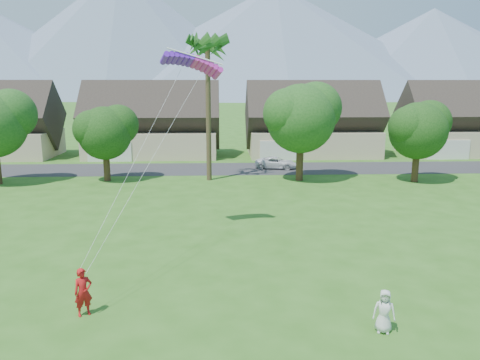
{
  "coord_description": "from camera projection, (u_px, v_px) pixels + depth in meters",
  "views": [
    {
      "loc": [
        -0.91,
        -12.45,
        8.45
      ],
      "look_at": [
        0.0,
        10.0,
        3.8
      ],
      "focal_mm": 35.0,
      "sensor_mm": 36.0,
      "label": 1
    }
  ],
  "objects": [
    {
      "name": "street",
      "position": [
        230.0,
        169.0,
        47.2
      ],
      "size": [
        90.0,
        7.0,
        0.01
      ],
      "primitive_type": "cube",
      "color": "#2D2D30",
      "rests_on": "ground"
    },
    {
      "name": "kite_flyer",
      "position": [
        83.0,
        292.0,
        17.22
      ],
      "size": [
        0.79,
        0.72,
        1.82
      ],
      "primitive_type": "imported",
      "rotation": [
        0.0,
        0.0,
        0.54
      ],
      "color": "red",
      "rests_on": "ground"
    },
    {
      "name": "watcher",
      "position": [
        384.0,
        311.0,
        16.06
      ],
      "size": [
        0.86,
        0.68,
        1.55
      ],
      "primitive_type": "imported",
      "rotation": [
        0.0,
        0.0,
        -0.27
      ],
      "color": "silver",
      "rests_on": "ground"
    },
    {
      "name": "parked_car",
      "position": [
        276.0,
        163.0,
        47.26
      ],
      "size": [
        4.5,
        2.71,
        1.17
      ],
      "primitive_type": "imported",
      "rotation": [
        0.0,
        0.0,
        1.38
      ],
      "color": "silver",
      "rests_on": "ground"
    },
    {
      "name": "mountain_ridge",
      "position": [
        240.0,
        46.0,
        262.85
      ],
      "size": [
        540.0,
        240.0,
        70.0
      ],
      "color": "slate",
      "rests_on": "ground"
    },
    {
      "name": "houses_row",
      "position": [
        233.0,
        127.0,
        55.32
      ],
      "size": [
        72.75,
        8.19,
        8.86
      ],
      "color": "beige",
      "rests_on": "ground"
    },
    {
      "name": "tree_row",
      "position": [
        218.0,
        126.0,
        40.21
      ],
      "size": [
        62.27,
        6.67,
        8.45
      ],
      "color": "#47301C",
      "rests_on": "ground"
    },
    {
      "name": "fan_palm",
      "position": [
        207.0,
        43.0,
        39.35
      ],
      "size": [
        3.0,
        3.0,
        13.8
      ],
      "color": "#4C3D26",
      "rests_on": "ground"
    },
    {
      "name": "parafoil_kite",
      "position": [
        192.0,
        61.0,
        25.12
      ],
      "size": [
        3.41,
        1.38,
        0.5
      ],
      "rotation": [
        0.0,
        0.0,
        0.26
      ],
      "color": "#681CD5",
      "rests_on": "ground"
    }
  ]
}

